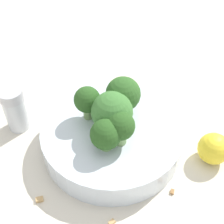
# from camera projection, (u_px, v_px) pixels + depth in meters

# --- Properties ---
(ground_plane) EXTENTS (3.00, 3.00, 0.00)m
(ground_plane) POSITION_uv_depth(u_px,v_px,m) (112.00, 145.00, 0.49)
(ground_plane) COLOR beige
(bowl) EXTENTS (0.21, 0.21, 0.04)m
(bowl) POSITION_uv_depth(u_px,v_px,m) (112.00, 136.00, 0.47)
(bowl) COLOR silver
(bowl) RESTS_ON ground_plane
(broccoli_floret_0) EXTENTS (0.04, 0.04, 0.05)m
(broccoli_floret_0) POSITION_uv_depth(u_px,v_px,m) (123.00, 126.00, 0.42)
(broccoli_floret_0) COLOR #84AD66
(broccoli_floret_0) RESTS_ON bowl
(broccoli_floret_1) EXTENTS (0.04, 0.04, 0.06)m
(broccoli_floret_1) POSITION_uv_depth(u_px,v_px,m) (87.00, 101.00, 0.45)
(broccoli_floret_1) COLOR #7A9E5B
(broccoli_floret_1) RESTS_ON bowl
(broccoli_floret_2) EXTENTS (0.06, 0.06, 0.06)m
(broccoli_floret_2) POSITION_uv_depth(u_px,v_px,m) (112.00, 112.00, 0.44)
(broccoli_floret_2) COLOR #8EB770
(broccoli_floret_2) RESTS_ON bowl
(broccoli_floret_3) EXTENTS (0.04, 0.04, 0.05)m
(broccoli_floret_3) POSITION_uv_depth(u_px,v_px,m) (106.00, 135.00, 0.41)
(broccoli_floret_3) COLOR #84AD66
(broccoli_floret_3) RESTS_ON bowl
(broccoli_floret_4) EXTENTS (0.05, 0.05, 0.06)m
(broccoli_floret_4) POSITION_uv_depth(u_px,v_px,m) (123.00, 94.00, 0.46)
(broccoli_floret_4) COLOR #8EB770
(broccoli_floret_4) RESTS_ON bowl
(pepper_shaker) EXTENTS (0.04, 0.04, 0.08)m
(pepper_shaker) POSITION_uv_depth(u_px,v_px,m) (15.00, 109.00, 0.49)
(pepper_shaker) COLOR silver
(pepper_shaker) RESTS_ON ground_plane
(lemon_wedge) EXTENTS (0.05, 0.05, 0.05)m
(lemon_wedge) POSITION_uv_depth(u_px,v_px,m) (214.00, 149.00, 0.45)
(lemon_wedge) COLOR yellow
(lemon_wedge) RESTS_ON ground_plane
(almond_crumb_0) EXTENTS (0.01, 0.01, 0.01)m
(almond_crumb_0) POSITION_uv_depth(u_px,v_px,m) (172.00, 191.00, 0.43)
(almond_crumb_0) COLOR olive
(almond_crumb_0) RESTS_ON ground_plane
(almond_crumb_1) EXTENTS (0.01, 0.01, 0.01)m
(almond_crumb_1) POSITION_uv_depth(u_px,v_px,m) (112.00, 222.00, 0.40)
(almond_crumb_1) COLOR tan
(almond_crumb_1) RESTS_ON ground_plane
(almond_crumb_2) EXTENTS (0.01, 0.01, 0.01)m
(almond_crumb_2) POSITION_uv_depth(u_px,v_px,m) (39.00, 199.00, 0.42)
(almond_crumb_2) COLOR tan
(almond_crumb_2) RESTS_ON ground_plane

